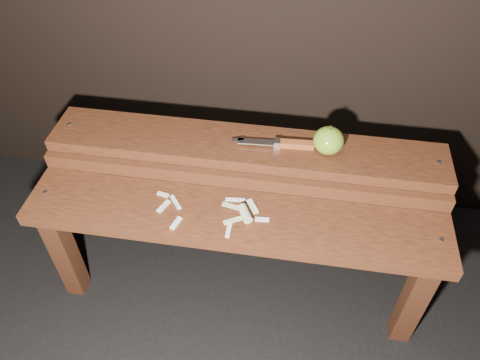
# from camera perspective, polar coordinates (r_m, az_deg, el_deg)

# --- Properties ---
(ground) EXTENTS (60.00, 60.00, 0.00)m
(ground) POSITION_cam_1_polar(r_m,az_deg,el_deg) (1.68, -0.33, -12.43)
(ground) COLOR black
(bench_front_tier) EXTENTS (1.20, 0.20, 0.42)m
(bench_front_tier) POSITION_cam_1_polar(r_m,az_deg,el_deg) (1.35, -0.81, -6.49)
(bench_front_tier) COLOR #36190D
(bench_front_tier) RESTS_ON ground
(bench_rear_tier) EXTENTS (1.20, 0.21, 0.50)m
(bench_rear_tier) POSITION_cam_1_polar(r_m,az_deg,el_deg) (1.46, 0.65, 1.89)
(bench_rear_tier) COLOR #36190D
(bench_rear_tier) RESTS_ON ground
(apple) EXTENTS (0.09, 0.09, 0.09)m
(apple) POSITION_cam_1_polar(r_m,az_deg,el_deg) (1.38, 10.74, 4.75)
(apple) COLOR olive
(apple) RESTS_ON bench_rear_tier
(knife) EXTENTS (0.25, 0.04, 0.02)m
(knife) POSITION_cam_1_polar(r_m,az_deg,el_deg) (1.39, 5.68, 4.42)
(knife) COLOR brown
(knife) RESTS_ON bench_rear_tier
(apple_scraps) EXTENTS (0.33, 0.15, 0.03)m
(apple_scraps) POSITION_cam_1_polar(r_m,az_deg,el_deg) (1.31, -1.32, -3.93)
(apple_scraps) COLOR beige
(apple_scraps) RESTS_ON bench_front_tier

